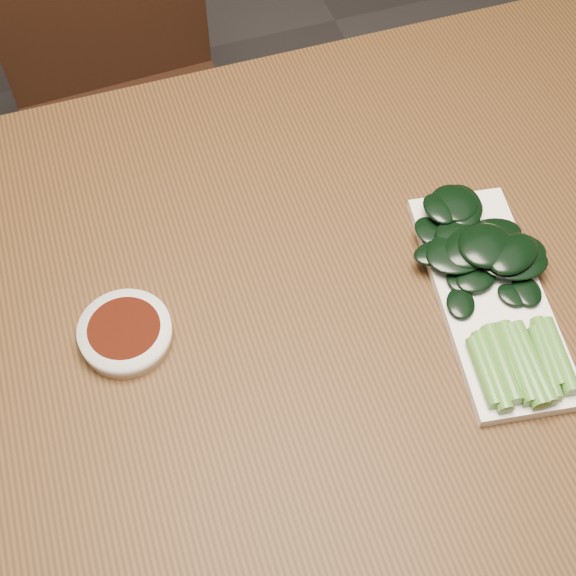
% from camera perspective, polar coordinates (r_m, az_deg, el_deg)
% --- Properties ---
extents(ground, '(6.00, 6.00, 0.00)m').
position_cam_1_polar(ground, '(1.60, 1.00, -15.27)').
color(ground, '#302E2D').
rests_on(ground, ground).
extents(table, '(1.40, 0.80, 0.75)m').
position_cam_1_polar(table, '(0.98, 1.57, -2.71)').
color(table, '#442B13').
rests_on(table, ground).
extents(chair_far, '(0.40, 0.40, 0.89)m').
position_cam_1_polar(chair_far, '(1.53, -11.46, 12.92)').
color(chair_far, black).
rests_on(chair_far, ground).
extents(sauce_bowl, '(0.10, 0.10, 0.02)m').
position_cam_1_polar(sauce_bowl, '(0.89, -11.48, -3.16)').
color(sauce_bowl, white).
rests_on(sauce_bowl, table).
extents(serving_plate, '(0.16, 0.31, 0.01)m').
position_cam_1_polar(serving_plate, '(0.93, 14.21, -0.62)').
color(serving_plate, white).
rests_on(serving_plate, table).
extents(gai_lan, '(0.16, 0.31, 0.03)m').
position_cam_1_polar(gai_lan, '(0.92, 14.17, 0.88)').
color(gai_lan, '#4A822D').
rests_on(gai_lan, serving_plate).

